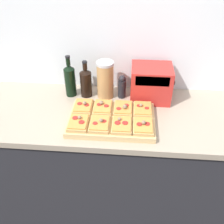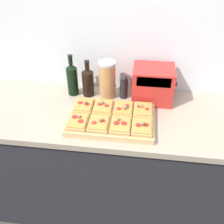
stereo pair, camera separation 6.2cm
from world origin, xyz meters
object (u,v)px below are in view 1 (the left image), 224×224
Objects in this scene: olive_oil_bottle at (70,80)px; toaster_oven at (151,83)px; wine_bottle at (86,82)px; cutting_board at (112,120)px; grain_jar_tall at (105,80)px; pepper_mill at (122,87)px.

olive_oil_bottle is 1.01× the size of toaster_oven.
wine_bottle is 0.90× the size of toaster_oven.
toaster_oven is at bearing 50.30° from cutting_board.
olive_oil_bottle is 0.24m from grain_jar_tall.
grain_jar_tall is at bearing 102.95° from cutting_board.
olive_oil_bottle reaches higher than toaster_oven.
cutting_board is 0.30m from pepper_mill.
toaster_oven is at bearing -0.25° from pepper_mill.
cutting_board is 0.32m from grain_jar_tall.
cutting_board is 0.44m from olive_oil_bottle.
wine_bottle is (0.11, 0.00, -0.01)m from olive_oil_bottle.
grain_jar_tall is at bearing 179.84° from toaster_oven.
toaster_oven is at bearing -0.09° from olive_oil_bottle.
grain_jar_tall reaches higher than cutting_board.
olive_oil_bottle is at bearing 180.00° from pepper_mill.
cutting_board is at bearing -43.21° from olive_oil_bottle.
olive_oil_bottle is 1.13× the size of wine_bottle.
toaster_oven is at bearing -0.11° from wine_bottle.
wine_bottle is at bearing 180.00° from pepper_mill.
toaster_oven reaches higher than pepper_mill.
wine_bottle reaches higher than cutting_board.
pepper_mill is (0.25, -0.00, -0.03)m from wine_bottle.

